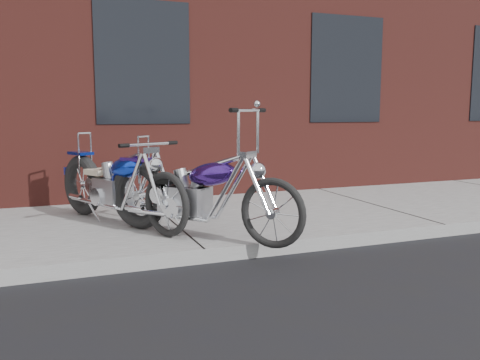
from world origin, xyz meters
name	(u,v)px	position (x,y,z in m)	size (l,w,h in m)	color
ground	(205,264)	(0.00, 0.00, 0.00)	(120.00, 120.00, 0.00)	black
sidewalk	(169,225)	(0.00, 1.50, 0.07)	(22.00, 3.00, 0.15)	slate
building_brick	(102,3)	(0.00, 8.00, 4.00)	(22.00, 10.00, 8.00)	maroon
chopper_purple	(195,196)	(0.06, 0.50, 0.59)	(1.63, 1.97, 1.37)	black
chopper_blue	(117,187)	(-0.63, 1.46, 0.59)	(1.18, 2.25, 1.07)	black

